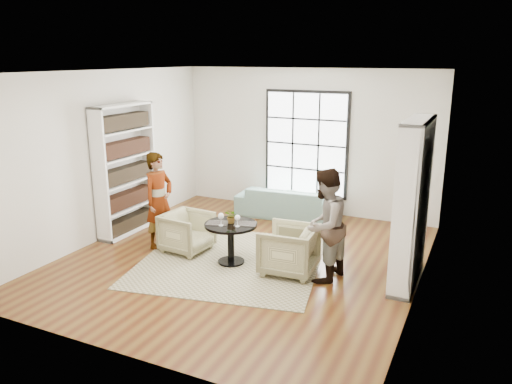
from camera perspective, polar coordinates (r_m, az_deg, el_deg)
The scene contains 16 objects.
ground at distance 8.27m, azimuth -1.54°, elevation -7.67°, with size 6.00×6.00×0.00m, color brown.
room_shell at distance 8.34m, azimuth 0.08°, elevation 1.63°, with size 6.00×6.01×6.00m.
rug at distance 8.19m, azimuth -2.89°, elevation -7.87°, with size 2.83×2.83×0.01m, color tan.
pedestal_table at distance 7.95m, azimuth -2.89°, elevation -4.87°, with size 0.84×0.84×0.67m.
sofa at distance 10.35m, azimuth 3.68°, elevation -1.14°, with size 2.10×0.82×0.61m, color gray.
armchair_left at distance 8.56m, azimuth -7.88°, elevation -4.56°, with size 0.73×0.75×0.68m, color #C5BD8C.
armchair_right at distance 7.67m, azimuth 3.76°, elevation -6.59°, with size 0.80×0.82×0.75m, color #C2AE8B.
person_left at distance 8.71m, azimuth -11.03°, elevation -0.94°, with size 0.61×0.40×1.67m, color gray.
person_right at distance 7.33m, azimuth 7.83°, elevation -3.81°, with size 0.82×0.64×1.69m, color gray.
placemat_left at distance 7.92m, azimuth -4.42°, elevation -3.55°, with size 0.34×0.26×0.01m, color black.
placemat_right at distance 7.86m, azimuth -1.22°, elevation -3.65°, with size 0.34×0.26×0.01m, color black.
cutlery_left at distance 7.92m, azimuth -4.42°, elevation -3.50°, with size 0.14×0.22×0.01m, color silver, non-canonical shape.
cutlery_right at distance 7.86m, azimuth -1.22°, elevation -3.60°, with size 0.14×0.22×0.01m, color silver, non-canonical shape.
wine_glass_left at distance 7.76m, azimuth -4.03°, elevation -2.81°, with size 0.09×0.09×0.21m.
wine_glass_right at distance 7.71m, azimuth -2.14°, elevation -3.00°, with size 0.09×0.09×0.19m.
flower_centerpiece at distance 7.88m, azimuth -2.80°, elevation -2.79°, with size 0.20×0.18×0.23m, color gray.
Camera 1 is at (3.44, -6.80, 3.22)m, focal length 35.00 mm.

